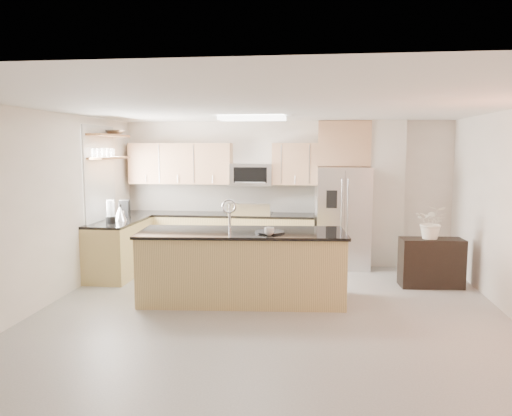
# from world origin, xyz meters

# --- Properties ---
(floor) EXTENTS (6.50, 6.50, 0.00)m
(floor) POSITION_xyz_m (0.00, 0.00, 0.00)
(floor) COLOR #A9A7A1
(floor) RESTS_ON ground
(ceiling) EXTENTS (6.00, 6.50, 0.02)m
(ceiling) POSITION_xyz_m (0.00, 0.00, 2.60)
(ceiling) COLOR silver
(ceiling) RESTS_ON wall_back
(wall_back) EXTENTS (6.00, 0.02, 2.60)m
(wall_back) POSITION_xyz_m (0.00, 3.25, 1.30)
(wall_back) COLOR white
(wall_back) RESTS_ON floor
(wall_front) EXTENTS (6.00, 0.02, 2.60)m
(wall_front) POSITION_xyz_m (0.00, -3.25, 1.30)
(wall_front) COLOR white
(wall_front) RESTS_ON floor
(wall_left) EXTENTS (0.02, 6.50, 2.60)m
(wall_left) POSITION_xyz_m (-3.00, 0.00, 1.30)
(wall_left) COLOR white
(wall_left) RESTS_ON floor
(back_counter) EXTENTS (3.55, 0.66, 1.44)m
(back_counter) POSITION_xyz_m (-1.23, 2.93, 0.47)
(back_counter) COLOR #D3BA74
(back_counter) RESTS_ON floor
(left_counter) EXTENTS (0.66, 1.50, 0.92)m
(left_counter) POSITION_xyz_m (-2.67, 1.85, 0.46)
(left_counter) COLOR #D3BA74
(left_counter) RESTS_ON floor
(range) EXTENTS (0.76, 0.64, 1.14)m
(range) POSITION_xyz_m (-0.60, 2.92, 0.47)
(range) COLOR black
(range) RESTS_ON floor
(upper_cabinets) EXTENTS (3.50, 0.33, 0.75)m
(upper_cabinets) POSITION_xyz_m (-1.30, 3.09, 1.83)
(upper_cabinets) COLOR tan
(upper_cabinets) RESTS_ON wall_back
(microwave) EXTENTS (0.76, 0.40, 0.40)m
(microwave) POSITION_xyz_m (-0.60, 3.04, 1.63)
(microwave) COLOR silver
(microwave) RESTS_ON upper_cabinets
(refrigerator) EXTENTS (0.92, 0.78, 1.78)m
(refrigerator) POSITION_xyz_m (1.06, 2.87, 0.89)
(refrigerator) COLOR silver
(refrigerator) RESTS_ON floor
(partition_column) EXTENTS (0.60, 0.30, 2.60)m
(partition_column) POSITION_xyz_m (1.82, 3.10, 1.30)
(partition_column) COLOR silver
(partition_column) RESTS_ON floor
(window) EXTENTS (0.04, 1.15, 1.65)m
(window) POSITION_xyz_m (-2.98, 1.85, 1.65)
(window) COLOR white
(window) RESTS_ON wall_left
(shelf_lower) EXTENTS (0.30, 1.20, 0.04)m
(shelf_lower) POSITION_xyz_m (-2.85, 1.95, 1.95)
(shelf_lower) COLOR #9C5D3E
(shelf_lower) RESTS_ON wall_left
(shelf_upper) EXTENTS (0.30, 1.20, 0.04)m
(shelf_upper) POSITION_xyz_m (-2.85, 1.95, 2.32)
(shelf_upper) COLOR #9C5D3E
(shelf_upper) RESTS_ON wall_left
(ceiling_fixture) EXTENTS (1.00, 0.50, 0.06)m
(ceiling_fixture) POSITION_xyz_m (-0.40, 1.60, 2.56)
(ceiling_fixture) COLOR white
(ceiling_fixture) RESTS_ON ceiling
(island) EXTENTS (2.90, 1.23, 1.40)m
(island) POSITION_xyz_m (-0.43, 0.69, 0.49)
(island) COLOR #D3BA74
(island) RESTS_ON floor
(credenza) EXTENTS (0.96, 0.46, 0.74)m
(credenza) POSITION_xyz_m (2.34, 1.72, 0.37)
(credenza) COLOR black
(credenza) RESTS_ON floor
(cup) EXTENTS (0.15, 0.15, 0.11)m
(cup) POSITION_xyz_m (-0.03, 0.41, 1.03)
(cup) COLOR silver
(cup) RESTS_ON island
(platter) EXTENTS (0.48, 0.48, 0.02)m
(platter) POSITION_xyz_m (-0.04, 0.60, 0.99)
(platter) COLOR black
(platter) RESTS_ON island
(blender) EXTENTS (0.16, 0.16, 0.37)m
(blender) POSITION_xyz_m (-2.68, 1.55, 1.08)
(blender) COLOR black
(blender) RESTS_ON left_counter
(kettle) EXTENTS (0.22, 0.22, 0.28)m
(kettle) POSITION_xyz_m (-2.62, 1.81, 1.04)
(kettle) COLOR silver
(kettle) RESTS_ON left_counter
(coffee_maker) EXTENTS (0.19, 0.22, 0.30)m
(coffee_maker) POSITION_xyz_m (-2.69, 2.18, 1.06)
(coffee_maker) COLOR black
(coffee_maker) RESTS_ON left_counter
(bowl) EXTENTS (0.44, 0.44, 0.10)m
(bowl) POSITION_xyz_m (-2.85, 2.24, 2.39)
(bowl) COLOR silver
(bowl) RESTS_ON shelf_upper
(flower_vase) EXTENTS (0.84, 0.78, 0.78)m
(flower_vase) POSITION_xyz_m (2.31, 1.69, 1.13)
(flower_vase) COLOR white
(flower_vase) RESTS_ON credenza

